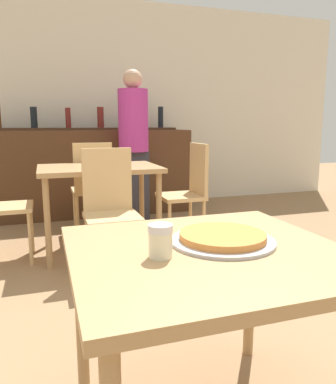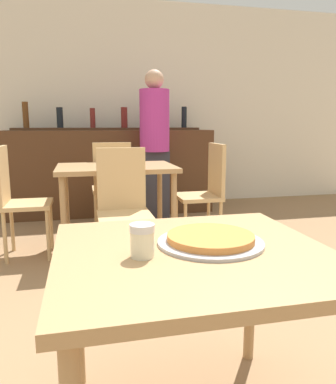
{
  "view_description": "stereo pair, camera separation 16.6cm",
  "coord_description": "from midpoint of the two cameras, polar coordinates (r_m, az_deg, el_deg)",
  "views": [
    {
      "loc": [
        -0.52,
        -1.13,
        1.14
      ],
      "look_at": [
        0.04,
        0.55,
        0.82
      ],
      "focal_mm": 35.0,
      "sensor_mm": 36.0,
      "label": 1
    },
    {
      "loc": [
        -0.36,
        -1.17,
        1.14
      ],
      "look_at": [
        0.04,
        0.55,
        0.82
      ],
      "focal_mm": 35.0,
      "sensor_mm": 36.0,
      "label": 2
    }
  ],
  "objects": [
    {
      "name": "person_standing",
      "position": [
        4.35,
        -6.36,
        7.69
      ],
      "size": [
        0.34,
        0.34,
        1.75
      ],
      "color": "#2D2D38",
      "rests_on": "ground_plane"
    },
    {
      "name": "dining_table_near",
      "position": [
        1.33,
        2.42,
        -11.93
      ],
      "size": [
        0.93,
        0.88,
        0.72
      ],
      "color": "#A87F51",
      "rests_on": "ground_plane"
    },
    {
      "name": "cheese_shaker",
      "position": [
        1.2,
        -5.14,
        -7.48
      ],
      "size": [
        0.08,
        0.08,
        0.11
      ],
      "color": "beige",
      "rests_on": "dining_table_near"
    },
    {
      "name": "dining_table_far",
      "position": [
        3.38,
        -11.8,
        2.21
      ],
      "size": [
        1.04,
        0.72,
        0.78
      ],
      "color": "#A87F51",
      "rests_on": "ground_plane"
    },
    {
      "name": "wall_back",
      "position": [
        5.36,
        -13.98,
        12.74
      ],
      "size": [
        8.0,
        0.05,
        2.8
      ],
      "color": "silver",
      "rests_on": "ground_plane"
    },
    {
      "name": "chair_far_side_front",
      "position": [
        2.89,
        -10.48,
        -1.71
      ],
      "size": [
        0.4,
        0.4,
        0.96
      ],
      "color": "tan",
      "rests_on": "ground_plane"
    },
    {
      "name": "bar_counter",
      "position": [
        4.89,
        -13.07,
        2.87
      ],
      "size": [
        2.6,
        0.56,
        1.07
      ],
      "color": "#4C2D19",
      "rests_on": "ground_plane"
    },
    {
      "name": "pizza_tray",
      "position": [
        1.36,
        4.85,
        -7.08
      ],
      "size": [
        0.38,
        0.38,
        0.04
      ],
      "color": "#A3A3A8",
      "rests_on": "dining_table_near"
    },
    {
      "name": "chair_far_side_back",
      "position": [
        3.91,
        -12.63,
        1.34
      ],
      "size": [
        0.4,
        0.4,
        0.96
      ],
      "rotation": [
        0.0,
        0.0,
        3.14
      ],
      "color": "tan",
      "rests_on": "ground_plane"
    },
    {
      "name": "chair_far_side_right",
      "position": [
        3.59,
        1.92,
        0.81
      ],
      "size": [
        0.4,
        0.4,
        0.96
      ],
      "rotation": [
        0.0,
        0.0,
        -1.57
      ],
      "color": "tan",
      "rests_on": "ground_plane"
    },
    {
      "name": "bar_back_shelf",
      "position": [
        4.99,
        -13.39,
        9.99
      ],
      "size": [
        2.39,
        0.24,
        0.35
      ],
      "color": "#4C2D19",
      "rests_on": "bar_counter"
    }
  ]
}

